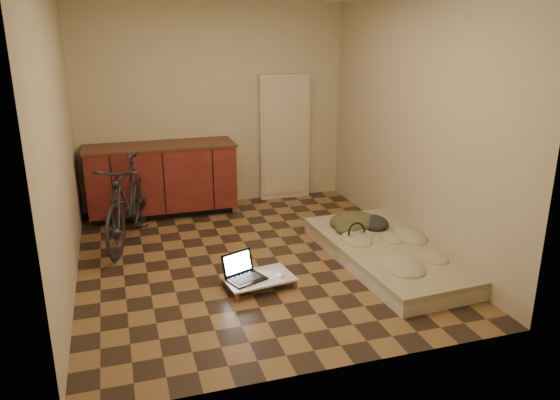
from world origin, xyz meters
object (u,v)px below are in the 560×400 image
object	(u,v)px
bicycle	(127,197)
futon	(389,253)
lap_desk	(259,278)
laptop	(243,273)

from	to	relation	value
bicycle	futon	world-z (taller)	bicycle
futon	lap_desk	distance (m)	1.43
bicycle	laptop	distance (m)	1.78
bicycle	futon	bearing A→B (deg)	-10.03
bicycle	futon	distance (m)	2.87
futon	laptop	xyz separation A→B (m)	(-1.56, -0.13, 0.06)
futon	lap_desk	bearing A→B (deg)	-176.97
bicycle	lap_desk	size ratio (longest dim) A/B	2.42
bicycle	futon	size ratio (longest dim) A/B	0.76
lap_desk	laptop	distance (m)	0.15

